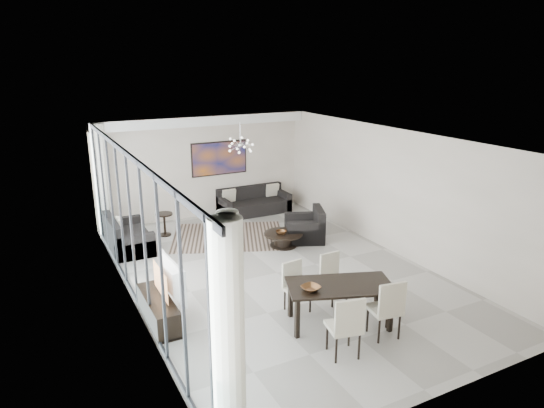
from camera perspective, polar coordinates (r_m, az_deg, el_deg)
room_shell at (r=10.14m, az=2.92°, el=-0.10°), size 6.00×9.00×2.90m
window_wall at (r=9.00m, az=-15.66°, el=-2.79°), size 0.37×8.95×2.90m
soffit at (r=13.53m, az=-8.08°, el=9.68°), size 5.98×0.40×0.26m
painting at (r=14.03m, az=-6.20°, el=5.36°), size 1.68×0.04×0.98m
chandelier at (r=12.04m, az=-3.74°, el=6.95°), size 0.66×0.66×0.71m
rug at (r=12.53m, az=-5.15°, el=-3.81°), size 3.41×3.06×0.01m
coffee_table at (r=11.81m, az=1.33°, el=-4.11°), size 0.94×0.94×0.33m
bowl_coffee at (r=11.69m, az=1.09°, el=-3.36°), size 0.26×0.26×0.08m
sofa_main at (r=14.34m, az=-2.17°, el=-0.04°), size 2.09×0.85×0.76m
loveseat at (r=12.09m, az=-16.70°, el=-3.89°), size 0.91×1.61×0.80m
armchair at (r=12.23m, az=4.02°, el=-2.95°), size 1.22×1.25×0.81m
side_table at (r=12.75m, az=-12.54°, el=-1.90°), size 0.43×0.43×0.60m
tv_console at (r=8.76m, az=-13.21°, el=-12.02°), size 0.41×1.46×0.46m
television at (r=8.52m, az=-12.36°, el=-8.62°), size 0.22×1.15×0.66m
dining_table at (r=8.37m, az=7.99°, el=-9.90°), size 1.97×1.44×0.74m
dining_chair_sw at (r=7.51m, az=8.76°, el=-13.71°), size 0.56×0.56×1.03m
dining_chair_se at (r=8.12m, az=13.48°, el=-11.55°), size 0.54×0.54×1.03m
dining_chair_nw at (r=8.82m, az=2.70°, el=-9.24°), size 0.46×0.46×0.91m
dining_chair_ne at (r=9.20m, az=7.09°, el=-8.16°), size 0.43×0.43×0.92m
bowl_dining at (r=8.07m, az=4.59°, el=-9.85°), size 0.36×0.36×0.07m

